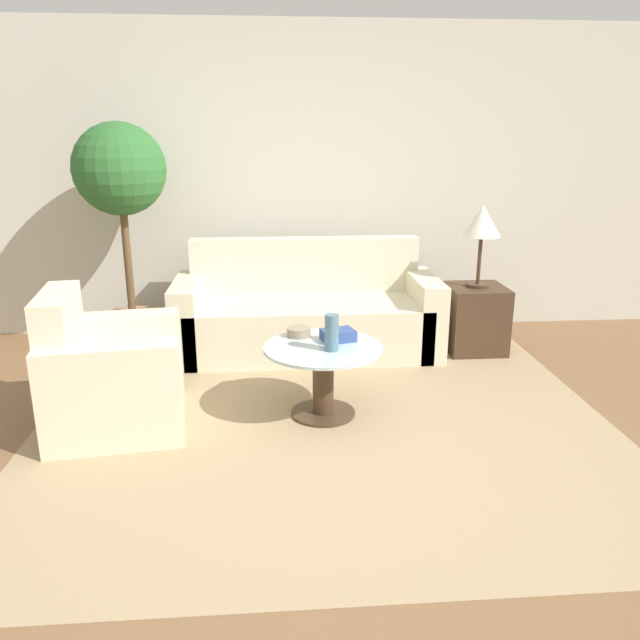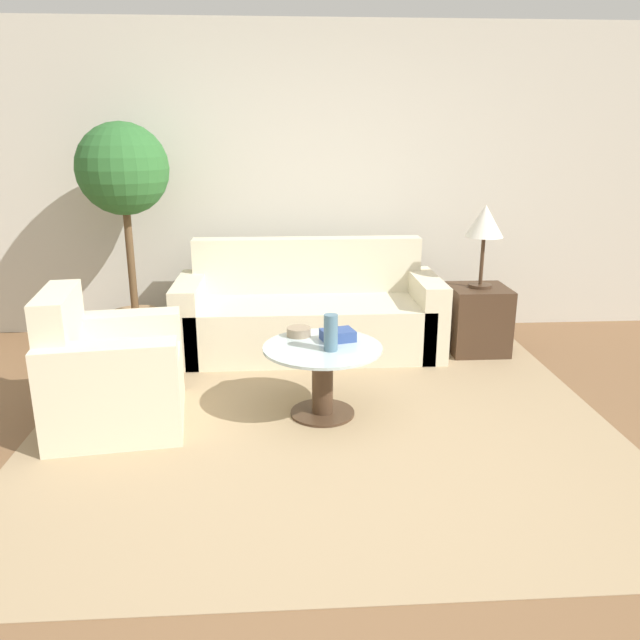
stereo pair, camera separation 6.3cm
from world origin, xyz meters
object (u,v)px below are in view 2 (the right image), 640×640
(armchair, at_px, (107,379))
(vase, at_px, (331,333))
(table_lamp, at_px, (485,224))
(bowl, at_px, (299,332))
(coffee_table, at_px, (323,371))
(potted_plant, at_px, (125,193))
(sofa_main, at_px, (309,315))
(book_stack, at_px, (338,335))

(armchair, height_order, vase, armchair)
(armchair, distance_m, vase, 1.38)
(table_lamp, bearing_deg, vase, -137.10)
(bowl, bearing_deg, coffee_table, -57.13)
(potted_plant, bearing_deg, sofa_main, -4.33)
(coffee_table, distance_m, book_stack, 0.25)
(coffee_table, bearing_deg, potted_plant, 136.40)
(armchair, distance_m, book_stack, 1.43)
(sofa_main, xyz_separation_m, book_stack, (0.13, -1.16, 0.20))
(book_stack, bearing_deg, armchair, 171.20)
(sofa_main, xyz_separation_m, coffee_table, (0.03, -1.27, 0.01))
(sofa_main, bearing_deg, armchair, -134.51)
(vase, height_order, bowl, vase)
(armchair, distance_m, coffee_table, 1.31)
(armchair, distance_m, bowl, 1.21)
(sofa_main, height_order, bowl, sofa_main)
(potted_plant, bearing_deg, bowl, -41.63)
(table_lamp, height_order, book_stack, table_lamp)
(sofa_main, distance_m, coffee_table, 1.27)
(book_stack, bearing_deg, bowl, 141.46)
(armchair, distance_m, potted_plant, 1.72)
(sofa_main, relative_size, book_stack, 8.98)
(sofa_main, xyz_separation_m, potted_plant, (-1.41, 0.11, 0.98))
(armchair, height_order, bowl, armchair)
(sofa_main, relative_size, bowl, 13.49)
(sofa_main, height_order, potted_plant, potted_plant)
(potted_plant, distance_m, bowl, 1.91)
(armchair, xyz_separation_m, book_stack, (1.41, 0.14, 0.20))
(coffee_table, distance_m, bowl, 0.32)
(vase, bearing_deg, sofa_main, 93.10)
(vase, bearing_deg, armchair, 178.23)
(table_lamp, xyz_separation_m, bowl, (-1.47, -0.90, -0.55))
(armchair, bearing_deg, bowl, -85.32)
(book_stack, bearing_deg, table_lamp, 24.95)
(armchair, height_order, table_lamp, table_lamp)
(potted_plant, height_order, vase, potted_plant)
(coffee_table, relative_size, book_stack, 3.17)
(sofa_main, relative_size, vase, 9.31)
(table_lamp, xyz_separation_m, potted_plant, (-2.77, 0.26, 0.23))
(table_lamp, xyz_separation_m, vase, (-1.28, -1.19, -0.47))
(potted_plant, relative_size, book_stack, 7.75)
(vase, xyz_separation_m, bowl, (-0.18, 0.29, -0.08))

